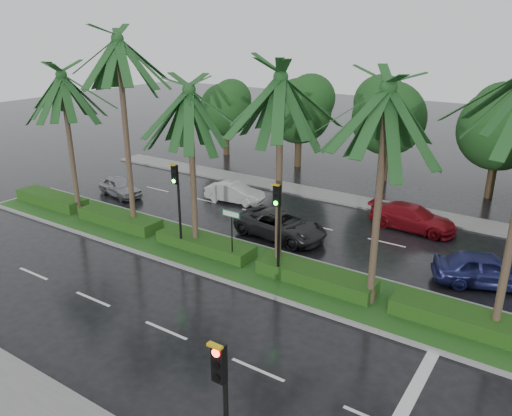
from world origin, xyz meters
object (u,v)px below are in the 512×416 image
Objects in this scene: street_sign at (231,224)px; car_white at (235,193)px; car_silver at (120,187)px; car_blue at (486,270)px; signal_median_left at (177,194)px; car_darkgrey at (281,225)px; car_red at (413,217)px.

street_sign is 0.69× the size of car_white.
car_blue is at bearing -77.91° from car_silver.
signal_median_left reaches higher than car_white.
signal_median_left is at bearing -104.60° from car_silver.
car_white is at bearing 62.82° from car_darkgrey.
car_white is 0.87× the size of car_blue.
street_sign reaches higher than car_darkgrey.
signal_median_left is at bearing -171.88° from car_white.
car_darkgrey reaches higher than car_white.
car_red is at bearing -43.55° from car_darkgrey.
car_blue is at bearing -131.84° from car_red.
car_darkgrey is 1.15× the size of car_blue.
signal_median_left is at bearing -176.53° from street_sign.
car_white reaches higher than car_silver.
car_silver is at bearing 108.50° from car_red.
car_silver is at bearing 106.35° from car_white.
car_red is at bearing -63.40° from car_silver.
car_darkgrey is 7.29m from car_red.
car_darkgrey is 1.07× the size of car_red.
street_sign is at bearing -152.74° from car_white.
car_white is 0.81× the size of car_red.
car_silver is at bearing 93.82° from car_darkgrey.
car_red is 6.37m from car_blue.
street_sign is at bearing -177.18° from car_darkgrey.
car_blue is (13.00, 4.72, -2.26)m from signal_median_left.
car_darkgrey reaches higher than car_silver.
street_sign is 10.69m from car_red.
car_blue is at bearing 24.42° from street_sign.
car_red is (5.50, 9.05, -1.45)m from street_sign.
car_blue reaches higher than car_silver.
signal_median_left reaches higher than street_sign.
car_silver is (-9.10, 4.42, -2.39)m from signal_median_left.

